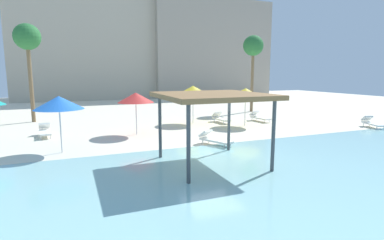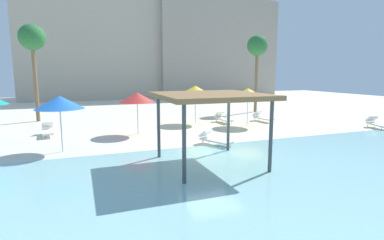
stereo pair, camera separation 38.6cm
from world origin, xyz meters
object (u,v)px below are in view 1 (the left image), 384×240
Objects in this scene: lounge_chair_5 at (372,123)px; palm_tree_2 at (253,48)px; beach_umbrella_yellow_1 at (193,90)px; beach_umbrella_red_4 at (136,98)px; palm_tree_0 at (27,40)px; beach_umbrella_blue_3 at (59,103)px; shade_pavilion at (213,98)px; lounge_chair_2 at (259,117)px; lounge_chair_1 at (45,131)px; beach_umbrella_yellow_0 at (246,93)px; lounge_chair_3 at (220,118)px; lounge_chair_6 at (214,139)px.

lounge_chair_5 is 12.20m from palm_tree_2.
lounge_chair_5 is (10.68, -6.12, -2.09)m from beach_umbrella_yellow_1.
palm_tree_0 is (-6.28, 7.67, 3.85)m from beach_umbrella_red_4.
beach_umbrella_blue_3 is 0.36× the size of palm_tree_0.
shade_pavilion is 2.08× the size of lounge_chair_2.
beach_umbrella_red_4 is 10.10m from lounge_chair_2.
lounge_chair_1 is 1.00× the size of lounge_chair_2.
beach_umbrella_red_4 is at bearing -178.53° from beach_umbrella_yellow_0.
lounge_chair_1 is (-6.68, 8.62, -2.37)m from shade_pavilion.
beach_umbrella_red_4 is 0.35× the size of palm_tree_2.
beach_umbrella_blue_3 is 1.36× the size of lounge_chair_1.
beach_umbrella_blue_3 is 12.09m from lounge_chair_3.
shade_pavilion reaches higher than beach_umbrella_yellow_0.
lounge_chair_3 is at bearing -104.43° from lounge_chair_5.
lounge_chair_3 is at bearing 87.63° from lounge_chair_1.
lounge_chair_5 is 0.27× the size of palm_tree_0.
lounge_chair_3 is 10.35m from lounge_chair_5.
beach_umbrella_blue_3 is 1.33× the size of lounge_chair_5.
lounge_chair_2 is at bearing 84.79° from lounge_chair_1.
palm_tree_2 is (16.62, 9.62, 3.67)m from beach_umbrella_blue_3.
palm_tree_0 is (-9.40, 11.87, 5.75)m from lounge_chair_6.
shade_pavilion is 0.57× the size of palm_tree_2.
beach_umbrella_yellow_1 is at bearing -102.05° from lounge_chair_3.
beach_umbrella_yellow_1 is 12.68m from palm_tree_0.
shade_pavilion is 18.03m from palm_tree_2.
beach_umbrella_yellow_1 is 2.97m from lounge_chair_3.
palm_tree_2 reaches higher than beach_umbrella_red_4.
beach_umbrella_red_4 is 1.28× the size of lounge_chair_6.
lounge_chair_1 is (-12.80, 1.25, -1.97)m from beach_umbrella_yellow_0.
shade_pavilion is at bearing -37.30° from beach_umbrella_blue_3.
lounge_chair_5 is at bearing -74.76° from palm_tree_2.
beach_umbrella_red_4 is (4.10, 2.84, -0.10)m from beach_umbrella_blue_3.
beach_umbrella_yellow_0 is at bearing 50.30° from shade_pavilion.
lounge_chair_2 is at bearing -20.91° from palm_tree_0.
palm_tree_2 is (4.82, 6.57, 3.70)m from beach_umbrella_yellow_0.
beach_umbrella_blue_3 is 19.55m from palm_tree_2.
palm_tree_2 is (12.52, 6.77, 3.77)m from beach_umbrella_red_4.
beach_umbrella_blue_3 is at bearing -165.54° from beach_umbrella_yellow_0.
palm_tree_0 is at bearing 117.92° from shade_pavilion.
beach_umbrella_red_4 is 15.90m from lounge_chair_5.
lounge_chair_1 is 0.98× the size of lounge_chair_6.
lounge_chair_6 is at bearing 50.00° from lounge_chair_1.
beach_umbrella_yellow_1 is 5.61m from lounge_chair_2.
beach_umbrella_red_4 is at bearing -74.75° from lounge_chair_3.
lounge_chair_3 is (-0.94, 1.90, -1.97)m from beach_umbrella_yellow_0.
palm_tree_0 is at bearing -115.17° from lounge_chair_3.
beach_umbrella_yellow_1 is 0.39× the size of palm_tree_2.
beach_umbrella_yellow_1 reaches higher than beach_umbrella_red_4.
lounge_chair_1 is at bearing -79.21° from palm_tree_0.
beach_umbrella_yellow_1 is 10.26m from beach_umbrella_blue_3.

